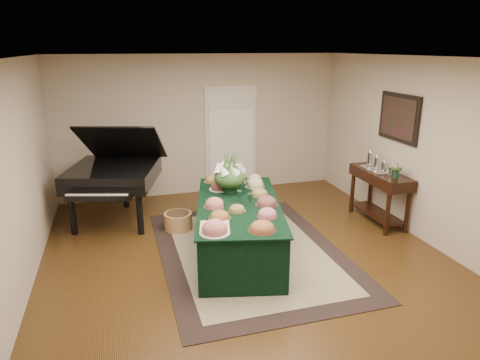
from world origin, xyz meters
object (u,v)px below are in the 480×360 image
object	(u,v)px
mahogany_sideboard	(380,183)
floral_centerpiece	(230,174)
buffet_table	(239,228)
grand_piano	(114,173)

from	to	relation	value
mahogany_sideboard	floral_centerpiece	bearing A→B (deg)	179.23
buffet_table	floral_centerpiece	bearing A→B (deg)	89.37
grand_piano	floral_centerpiece	bearing A→B (deg)	-37.44
buffet_table	floral_centerpiece	world-z (taller)	floral_centerpiece
buffet_table	mahogany_sideboard	distance (m)	2.61
buffet_table	grand_piano	xyz separation A→B (m)	(-1.63, 1.73, 0.45)
buffet_table	mahogany_sideboard	bearing A→B (deg)	9.80
buffet_table	floral_centerpiece	size ratio (longest dim) A/B	5.27
floral_centerpiece	grand_piano	world-z (taller)	grand_piano
floral_centerpiece	mahogany_sideboard	size ratio (longest dim) A/B	0.40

